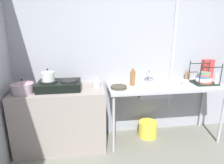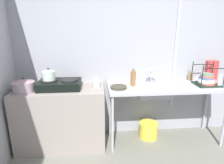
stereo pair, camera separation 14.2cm
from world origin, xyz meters
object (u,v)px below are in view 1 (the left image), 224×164
Objects in this scene: pot_on_left_burner at (48,76)px; percolator at (96,82)px; bottle_by_rack at (216,79)px; bucket_on_floor at (148,129)px; pot_beside_stove at (23,87)px; cereal_box at (208,69)px; utensil_jar at (187,76)px; frying_pan at (119,87)px; cup_by_rack at (186,83)px; small_bowl_on_drainboard at (175,83)px; bottle_by_sink at (133,78)px; dish_rack at (204,78)px; faucet at (151,73)px; stove at (59,85)px; sink_basin at (153,90)px.

pot_on_left_burner is 1.07× the size of percolator.
bottle_by_rack is 1.25m from bucket_on_floor.
percolator is at bearing 7.06° from pot_beside_stove.
pot_beside_stove reaches higher than bottle_by_rack.
cereal_box is at bearing 8.95° from bucket_on_floor.
utensil_jar is at bearing 7.65° from pot_beside_stove.
pot_beside_stove is at bearing -178.65° from frying_pan.
small_bowl_on_drainboard is (-0.12, 0.09, -0.02)m from cup_by_rack.
bottle_by_sink is 1.28× the size of utensil_jar.
percolator is 0.46× the size of dish_rack.
bottle_by_sink is at bearing 1.88° from pot_on_left_burner.
cereal_box is (0.97, 0.11, -0.00)m from faucet.
stove reaches higher than bucket_on_floor.
frying_pan is 0.74× the size of cereal_box.
utensil_jar is 0.66× the size of bucket_on_floor.
cereal_box reaches higher than stove.
pot_beside_stove is at bearing -162.78° from pot_on_left_burner.
sink_basin is at bearing -1.71° from percolator.
sink_basin is at bearing -160.17° from utensil_jar.
frying_pan is at bearing -4.69° from stove.
cup_by_rack is at bearing -122.33° from utensil_jar.
dish_rack is (2.20, -0.01, -0.12)m from pot_on_left_burner.
cereal_box reaches higher than bottle_by_rack.
bottle_by_sink is (-0.30, 0.04, 0.18)m from sink_basin.
stove is 0.45m from pot_beside_stove.
bottle_by_sink reaches higher than cup_by_rack.
percolator is (0.63, 0.02, -0.12)m from pot_on_left_burner.
cereal_box is 0.34m from utensil_jar.
small_bowl_on_drainboard is at bearing 0.76° from stove.
utensil_jar is (2.07, 0.23, -0.14)m from pot_on_left_burner.
pot_beside_stove is at bearing -176.81° from small_bowl_on_drainboard.
faucet reaches higher than stove.
bottle_by_sink is 0.84× the size of bucket_on_floor.
pot_beside_stove and utensil_jar have the same top height.
pot_on_left_burner is 0.89× the size of utensil_jar.
stove is at bearing 177.88° from cup_by_rack.
bottle_by_rack is (2.21, -0.08, 0.02)m from stove.
pot_on_left_burner reaches higher than percolator.
pot_beside_stove is 0.97× the size of bucket_on_floor.
bottle_by_sink is 1.33× the size of bottle_by_rack.
pot_on_left_burner is 0.75× the size of frying_pan.
dish_rack is 1.12× the size of cereal_box.
bottle_by_sink is (-0.29, -0.09, -0.05)m from faucet.
sink_basin is at bearing -0.12° from pot_on_left_burner.
pot_beside_stove is at bearing -167.87° from stove.
bucket_on_floor is at bearing 2.99° from pot_on_left_burner.
utensil_jar is at bearing 11.39° from bottle_by_sink.
stove is 3.32× the size of pot_on_left_burner.
small_bowl_on_drainboard is 0.37m from utensil_jar.
pot_beside_stove is 1.75m from sink_basin.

